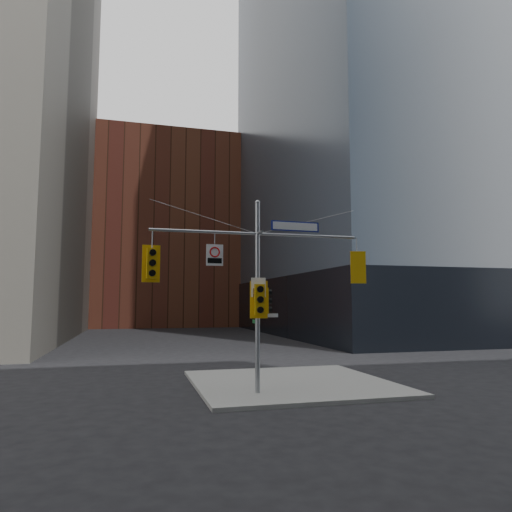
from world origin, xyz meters
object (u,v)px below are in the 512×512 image
signal_assembly (258,276)px  traffic_light_east_arm (357,268)px  traffic_light_pole_front (259,300)px  traffic_light_west_arm (152,263)px  regulatory_sign_arm (215,254)px  traffic_light_pole_side (266,301)px  street_sign_blade (295,226)px

signal_assembly → traffic_light_east_arm: bearing=0.0°
signal_assembly → traffic_light_pole_front: signal_assembly is taller
traffic_light_west_arm → regulatory_sign_arm: (2.24, -0.03, 0.38)m
traffic_light_pole_side → regulatory_sign_arm: 2.58m
traffic_light_east_arm → street_sign_blade: size_ratio=0.65×
traffic_light_pole_side → traffic_light_pole_front: 0.42m
traffic_light_west_arm → street_sign_blade: size_ratio=0.68×
signal_assembly → regulatory_sign_arm: 1.80m
traffic_light_west_arm → traffic_light_pole_front: traffic_light_west_arm is taller
traffic_light_west_arm → signal_assembly: bearing=-5.6°
traffic_light_east_arm → traffic_light_pole_front: (-4.10, -0.27, -1.27)m
traffic_light_east_arm → traffic_light_pole_side: (-3.78, 0.01, -1.32)m
traffic_light_east_arm → street_sign_blade: (-2.59, 0.00, 1.55)m
signal_assembly → street_sign_blade: bearing=0.1°
street_sign_blade → traffic_light_pole_front: bearing=-171.5°
traffic_light_west_arm → traffic_light_pole_side: size_ratio=1.38×
traffic_light_pole_front → street_sign_blade: bearing=17.7°
traffic_light_west_arm → traffic_light_pole_side: bearing=-5.5°
traffic_light_pole_front → traffic_light_pole_side: bearing=48.0°
signal_assembly → traffic_light_west_arm: (-3.87, 0.01, 0.38)m
regulatory_sign_arm → street_sign_blade: bearing=-1.8°
traffic_light_pole_front → street_sign_blade: street_sign_blade is taller
signal_assembly → traffic_light_west_arm: signal_assembly is taller
signal_assembly → traffic_light_pole_side: size_ratio=8.28×
traffic_light_pole_side → street_sign_blade: bearing=-89.2°
regulatory_sign_arm → traffic_light_pole_side: bearing=-1.4°
traffic_light_east_arm → traffic_light_pole_front: 4.30m
street_sign_blade → regulatory_sign_arm: (-3.14, -0.02, -1.17)m
traffic_light_west_arm → regulatory_sign_arm: 2.27m
traffic_light_west_arm → traffic_light_east_arm: size_ratio=1.05×
signal_assembly → traffic_light_west_arm: 3.89m
traffic_light_east_arm → regulatory_sign_arm: size_ratio=1.62×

